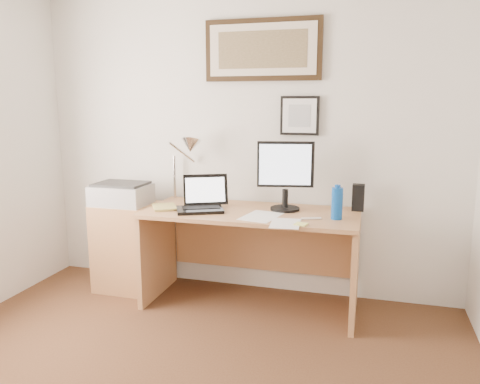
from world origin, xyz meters
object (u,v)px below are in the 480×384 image
(water_bottle, at_px, (337,203))
(desk, at_px, (253,238))
(printer, at_px, (121,194))
(side_cabinet, at_px, (128,246))
(lcd_monitor, at_px, (285,172))
(laptop, at_px, (202,202))
(book, at_px, (153,208))

(water_bottle, relative_size, desk, 0.14)
(water_bottle, height_order, printer, water_bottle)
(side_cabinet, xyz_separation_m, lcd_monitor, (1.31, 0.04, 0.68))
(laptop, bearing_deg, book, -168.54)
(book, height_order, printer, printer)
(laptop, bearing_deg, water_bottle, -0.54)
(lcd_monitor, xyz_separation_m, printer, (-1.34, -0.07, -0.22))
(lcd_monitor, bearing_deg, water_bottle, -22.62)
(laptop, distance_m, printer, 0.74)
(laptop, distance_m, lcd_monitor, 0.67)
(book, bearing_deg, desk, 16.75)
(water_bottle, distance_m, laptop, 1.01)
(book, height_order, lcd_monitor, lcd_monitor)
(book, xyz_separation_m, desk, (0.73, 0.22, -0.24))
(side_cabinet, xyz_separation_m, desk, (1.07, 0.04, 0.15))
(book, distance_m, laptop, 0.38)
(book, xyz_separation_m, laptop, (0.37, 0.07, 0.05))
(water_bottle, xyz_separation_m, laptop, (-1.00, 0.01, -0.05))
(water_bottle, height_order, laptop, laptop)
(water_bottle, xyz_separation_m, printer, (-1.74, 0.10, -0.04))
(water_bottle, relative_size, laptop, 0.53)
(book, distance_m, lcd_monitor, 1.04)
(side_cabinet, height_order, laptop, laptop)
(desk, height_order, printer, printer)
(lcd_monitor, bearing_deg, side_cabinet, -178.04)
(side_cabinet, bearing_deg, book, -29.01)
(water_bottle, relative_size, printer, 0.51)
(desk, distance_m, lcd_monitor, 0.58)
(desk, bearing_deg, laptop, -158.19)
(laptop, bearing_deg, desk, 21.81)
(laptop, xyz_separation_m, printer, (-0.73, 0.09, 0.01))
(water_bottle, height_order, book, water_bottle)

